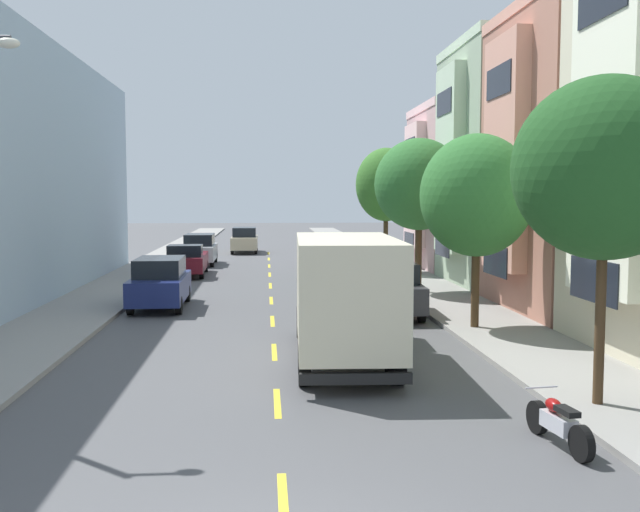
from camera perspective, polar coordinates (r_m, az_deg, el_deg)
ground_plane at (r=38.16m, az=-3.92°, el=-1.78°), size 160.00×160.00×0.00m
sidewalk_left at (r=36.81m, az=-15.02°, el=-2.05°), size 3.20×120.00×0.14m
sidewalk_right at (r=36.90m, az=7.20°, el=-1.91°), size 3.20×120.00×0.14m
lane_centerline_dashes at (r=32.70m, az=-3.85°, el=-2.85°), size 0.14×47.20×0.01m
townhouse_fourth_sage at (r=36.86m, az=18.21°, el=6.43°), size 11.03×7.82×11.51m
townhouse_fifth_rose at (r=44.80m, az=15.82°, el=4.85°), size 13.68×7.82×9.51m
street_tree_nearest at (r=15.43m, az=21.29°, el=6.36°), size 3.60×3.60×6.49m
street_tree_second at (r=23.54m, az=12.11°, el=4.62°), size 3.56×3.56×6.10m
street_tree_third at (r=31.95m, az=7.72°, el=5.53°), size 3.85×3.85×6.63m
street_tree_farthest at (r=40.47m, az=5.16°, el=5.54°), size 3.34×3.34×6.79m
delivery_box_truck at (r=18.96m, az=1.87°, el=-2.64°), size 2.66×7.81×3.26m
parked_suv_navy at (r=28.73m, az=-12.34°, el=-2.02°), size 2.01×4.83×1.93m
parked_suv_silver at (r=46.36m, az=-9.35°, el=0.54°), size 1.97×4.81×1.93m
parked_pickup_burgundy at (r=40.06m, az=-10.33°, el=-0.35°), size 2.12×5.34×1.73m
parked_suv_charcoal at (r=26.54m, az=5.43°, el=-2.48°), size 2.06×4.84×1.93m
parked_hatchback_forest at (r=37.73m, az=2.60°, el=-0.69°), size 1.81×4.03×1.50m
moving_champagne_sedan at (r=55.79m, az=-5.89°, el=1.27°), size 1.95×4.80×1.93m
parked_motorcycle at (r=13.46m, az=18.05°, el=-12.28°), size 0.62×2.05×0.90m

